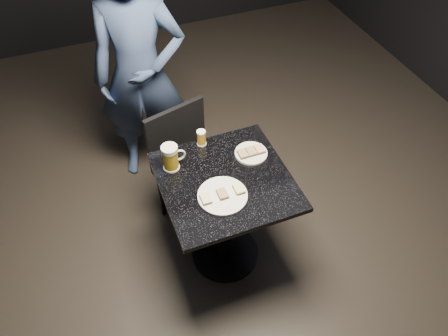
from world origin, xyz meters
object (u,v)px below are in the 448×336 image
(patron, at_px, (141,75))
(beer_mug, at_px, (171,157))
(table, at_px, (225,207))
(chair, at_px, (188,164))
(plate_large, at_px, (223,196))
(beer_tumbler, at_px, (201,138))
(plate_small, at_px, (251,153))

(patron, distance_m, beer_mug, 0.78)
(patron, xyz_separation_m, beer_mug, (-0.03, -0.78, -0.02))
(patron, height_order, table, patron)
(chair, bearing_deg, plate_large, -86.11)
(chair, bearing_deg, beer_tumbler, -58.20)
(beer_tumbler, xyz_separation_m, chair, (-0.07, 0.11, -0.30))
(plate_large, relative_size, beer_tumbler, 2.69)
(plate_large, bearing_deg, chair, 93.89)
(plate_small, xyz_separation_m, patron, (-0.43, 0.85, 0.09))
(patron, xyz_separation_m, table, (0.22, -0.97, -0.34))
(plate_small, bearing_deg, plate_large, -138.71)
(plate_small, xyz_separation_m, beer_tumbler, (-0.24, 0.18, 0.04))
(table, relative_size, beer_tumbler, 7.65)
(table, relative_size, beer_mug, 4.75)
(patron, bearing_deg, table, -60.67)
(beer_mug, bearing_deg, plate_large, -58.09)
(plate_large, relative_size, plate_small, 1.41)
(beer_mug, bearing_deg, plate_small, -8.32)
(plate_small, xyz_separation_m, table, (-0.21, -0.12, -0.25))
(plate_large, height_order, table, plate_large)
(plate_large, bearing_deg, table, 61.73)
(beer_tumbler, distance_m, chair, 0.32)
(patron, relative_size, beer_mug, 10.72)
(plate_large, xyz_separation_m, plate_small, (0.27, 0.23, 0.00))
(beer_tumbler, relative_size, chair, 0.11)
(patron, relative_size, chair, 1.94)
(beer_mug, height_order, beer_tumbler, beer_mug)
(chair, bearing_deg, beer_mug, -123.87)
(patron, bearing_deg, beer_tumbler, -57.30)
(plate_large, xyz_separation_m, chair, (-0.04, 0.52, -0.26))
(plate_small, relative_size, patron, 0.11)
(plate_small, distance_m, patron, 0.95)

